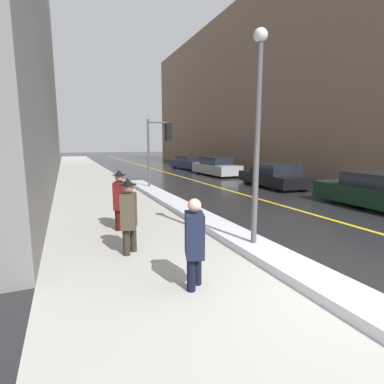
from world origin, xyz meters
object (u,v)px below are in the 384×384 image
(parked_car_dark_green, at_px, (382,192))
(parked_car_black, at_px, (274,176))
(traffic_light_near, at_px, (161,139))
(pedestrian_in_fedora, at_px, (129,213))
(pedestrian_trailing, at_px, (120,197))
(pedestrian_nearside, at_px, (194,239))
(parked_car_navy, at_px, (189,163))
(lamp_post, at_px, (258,122))
(parked_car_silver, at_px, (216,167))

(parked_car_dark_green, xyz_separation_m, parked_car_black, (0.06, 6.11, -0.02))
(traffic_light_near, xyz_separation_m, pedestrian_in_fedora, (-3.36, -8.61, -1.63))
(pedestrian_in_fedora, distance_m, pedestrian_trailing, 1.90)
(pedestrian_nearside, xyz_separation_m, pedestrian_in_fedora, (-0.65, 1.93, 0.07))
(parked_car_black, bearing_deg, pedestrian_nearside, 141.42)
(parked_car_black, height_order, parked_car_navy, parked_car_black)
(parked_car_dark_green, bearing_deg, pedestrian_trailing, 86.18)
(parked_car_navy, bearing_deg, pedestrian_nearside, 152.85)
(traffic_light_near, bearing_deg, parked_car_dark_green, -61.29)
(parked_car_dark_green, relative_size, parked_car_navy, 0.98)
(pedestrian_nearside, relative_size, parked_car_navy, 0.31)
(pedestrian_trailing, bearing_deg, lamp_post, 58.98)
(lamp_post, distance_m, traffic_light_near, 9.50)
(pedestrian_trailing, height_order, parked_car_navy, pedestrian_trailing)
(lamp_post, xyz_separation_m, parked_car_dark_green, (6.64, 1.81, -2.14))
(parked_car_silver, bearing_deg, parked_car_navy, -3.35)
(pedestrian_nearside, bearing_deg, parked_car_silver, 169.42)
(pedestrian_nearside, xyz_separation_m, parked_car_navy, (8.47, 21.00, -0.24))
(pedestrian_in_fedora, relative_size, parked_car_navy, 0.34)
(pedestrian_trailing, distance_m, parked_car_silver, 14.53)
(lamp_post, relative_size, parked_car_dark_green, 0.97)
(parked_car_black, bearing_deg, parked_car_dark_green, -175.55)
(pedestrian_trailing, height_order, parked_car_black, pedestrian_trailing)
(parked_car_navy, bearing_deg, parked_car_silver, 173.46)
(pedestrian_in_fedora, distance_m, parked_car_black, 11.62)
(pedestrian_trailing, bearing_deg, parked_car_silver, 160.39)
(lamp_post, distance_m, pedestrian_nearside, 2.90)
(pedestrian_nearside, distance_m, parked_car_navy, 22.64)
(parked_car_silver, bearing_deg, pedestrian_nearside, 149.50)
(lamp_post, height_order, parked_car_navy, lamp_post)
(pedestrian_trailing, bearing_deg, traffic_light_near, 172.31)
(lamp_post, height_order, parked_car_dark_green, lamp_post)
(pedestrian_nearside, distance_m, parked_car_silver, 17.47)
(lamp_post, height_order, pedestrian_trailing, lamp_post)
(parked_car_dark_green, height_order, parked_car_navy, parked_car_dark_green)
(traffic_light_near, relative_size, pedestrian_in_fedora, 2.16)
(traffic_light_near, xyz_separation_m, parked_car_dark_green, (5.80, -7.66, -1.91))
(traffic_light_near, height_order, pedestrian_in_fedora, traffic_light_near)
(lamp_post, xyz_separation_m, pedestrian_nearside, (-1.87, -1.08, -1.93))
(traffic_light_near, height_order, pedestrian_nearside, traffic_light_near)
(lamp_post, distance_m, pedestrian_trailing, 4.08)
(lamp_post, height_order, parked_car_silver, lamp_post)
(parked_car_black, bearing_deg, pedestrian_trailing, 124.67)
(parked_car_dark_green, distance_m, parked_car_silver, 12.46)
(lamp_post, distance_m, pedestrian_in_fedora, 3.25)
(pedestrian_nearside, relative_size, parked_car_black, 0.31)
(traffic_light_near, bearing_deg, parked_car_black, -23.25)
(pedestrian_trailing, relative_size, parked_car_black, 0.34)
(parked_car_black, bearing_deg, parked_car_navy, 5.52)
(lamp_post, height_order, pedestrian_in_fedora, lamp_post)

